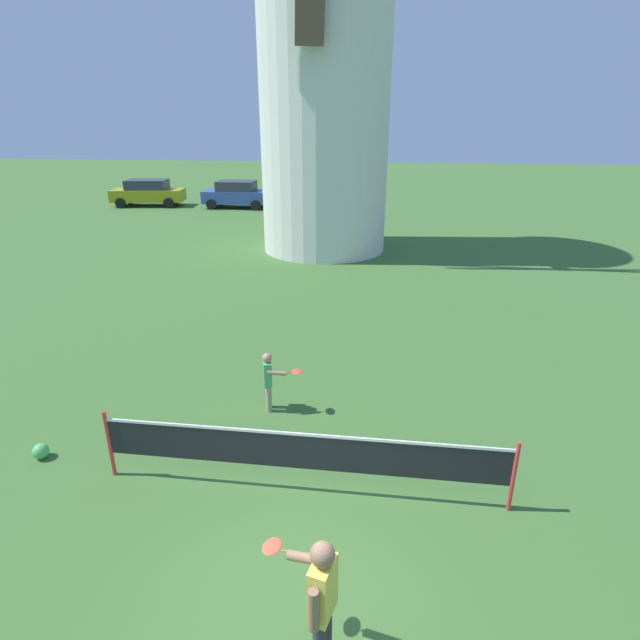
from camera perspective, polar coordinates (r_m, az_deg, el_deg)
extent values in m
plane|color=#3D662D|center=(6.63, -2.53, -27.51)|extent=(120.00, 120.00, 0.00)
cylinder|color=silver|center=(20.52, 0.52, 25.76)|extent=(4.85, 4.85, 12.87)
cylinder|color=red|center=(8.30, -22.62, -12.74)|extent=(0.06, 0.06, 1.10)
cylinder|color=red|center=(7.56, 20.94, -16.18)|extent=(0.06, 0.06, 1.10)
cube|color=black|center=(7.32, -2.09, -14.65)|extent=(5.71, 0.01, 0.55)
cube|color=white|center=(7.15, -2.12, -12.75)|extent=(5.71, 0.02, 0.04)
cylinder|color=#333338|center=(5.82, 0.57, -31.69)|extent=(0.14, 0.14, 0.69)
cube|color=#E5CC4C|center=(5.26, 0.29, -28.01)|extent=(0.26, 0.37, 0.62)
sphere|color=#89664C|center=(4.95, 0.30, -24.89)|extent=(0.23, 0.23, 0.23)
cylinder|color=#89664C|center=(5.15, -0.74, -29.88)|extent=(0.10, 0.10, 0.46)
cylinder|color=#89664C|center=(5.37, -1.17, -25.27)|extent=(0.48, 0.21, 0.18)
cylinder|color=#D84C33|center=(5.42, -3.15, -24.71)|extent=(0.22, 0.08, 0.04)
ellipsoid|color=#D84C33|center=(5.49, -5.44, -24.03)|extent=(0.23, 0.28, 0.03)
cylinder|color=#9E937F|center=(9.51, -5.83, -8.40)|extent=(0.10, 0.10, 0.52)
cylinder|color=#9E937F|center=(9.38, -5.77, -8.83)|extent=(0.10, 0.10, 0.52)
cube|color=#4CB266|center=(9.21, -5.91, -6.00)|extent=(0.20, 0.28, 0.46)
sphere|color=tan|center=(9.07, -5.99, -4.26)|extent=(0.17, 0.17, 0.17)
cylinder|color=tan|center=(9.36, -5.97, -5.65)|extent=(0.07, 0.07, 0.34)
cylinder|color=tan|center=(9.06, -4.89, -5.98)|extent=(0.36, 0.17, 0.13)
cylinder|color=#D84C33|center=(9.06, -4.02, -5.92)|extent=(0.22, 0.09, 0.04)
ellipsoid|color=#D84C33|center=(9.08, -2.64, -5.83)|extent=(0.24, 0.28, 0.03)
sphere|color=#4CB259|center=(9.37, -28.92, -12.80)|extent=(0.25, 0.25, 0.25)
cube|color=#999919|center=(33.33, -18.77, 13.17)|extent=(4.41, 2.25, 0.70)
cube|color=#2D333D|center=(33.25, -18.90, 14.24)|extent=(2.54, 1.80, 0.56)
cylinder|color=black|center=(33.77, -15.89, 12.99)|extent=(0.62, 0.26, 0.60)
cylinder|color=black|center=(32.15, -16.67, 12.50)|extent=(0.62, 0.26, 0.60)
cylinder|color=black|center=(34.64, -20.58, 12.65)|extent=(0.62, 0.26, 0.60)
cylinder|color=black|center=(33.06, -21.55, 12.14)|extent=(0.62, 0.26, 0.60)
cube|color=#334C99|center=(31.40, -9.33, 13.54)|extent=(3.92, 1.74, 0.70)
cube|color=#2D333D|center=(31.32, -9.40, 14.68)|extent=(2.20, 1.52, 0.56)
cylinder|color=black|center=(31.93, -6.52, 13.19)|extent=(0.60, 0.19, 0.60)
cylinder|color=black|center=(30.30, -7.25, 12.69)|extent=(0.60, 0.19, 0.60)
cylinder|color=black|center=(32.63, -11.18, 13.11)|extent=(0.60, 0.19, 0.60)
cylinder|color=black|center=(31.04, -12.13, 12.61)|extent=(0.60, 0.19, 0.60)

